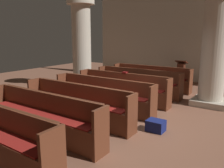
{
  "coord_description": "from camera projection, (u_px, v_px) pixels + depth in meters",
  "views": [
    {
      "loc": [
        2.99,
        -4.82,
        2.13
      ],
      "look_at": [
        -0.67,
        0.57,
        0.75
      ],
      "focal_mm": 37.13,
      "sensor_mm": 36.0,
      "label": 1
    }
  ],
  "objects": [
    {
      "name": "lectern",
      "position": [
        181.0,
        75.0,
        9.98
      ],
      "size": [
        0.48,
        0.45,
        1.08
      ],
      "color": "#411E13",
      "rests_on": "ground"
    },
    {
      "name": "pillar_far_side",
      "position": [
        82.0,
        42.0,
        9.25
      ],
      "size": [
        1.08,
        1.08,
        3.59
      ],
      "color": "#B6AD9A",
      "rests_on": "ground"
    },
    {
      "name": "pew_row_0",
      "position": [
        150.0,
        77.0,
        9.29
      ],
      "size": [
        3.23,
        0.46,
        0.92
      ],
      "color": "brown",
      "rests_on": "ground"
    },
    {
      "name": "pew_row_2",
      "position": [
        122.0,
        86.0,
        7.53
      ],
      "size": [
        3.23,
        0.47,
        0.92
      ],
      "color": "brown",
      "rests_on": "ground"
    },
    {
      "name": "hymn_book",
      "position": [
        125.0,
        72.0,
        7.6
      ],
      "size": [
        0.15,
        0.21,
        0.04
      ],
      "primitive_type": "cube",
      "color": "maroon",
      "rests_on": "pew_row_2"
    },
    {
      "name": "back_wall",
      "position": [
        193.0,
        32.0,
        10.44
      ],
      "size": [
        10.0,
        0.16,
        4.5
      ],
      "primitive_type": "cube",
      "color": "beige",
      "rests_on": "ground"
    },
    {
      "name": "pillar_aisle_side",
      "position": [
        215.0,
        44.0,
        6.85
      ],
      "size": [
        1.08,
        1.08,
        3.59
      ],
      "color": "#B6AD9A",
      "rests_on": "ground"
    },
    {
      "name": "pew_row_3",
      "position": [
        102.0,
        93.0,
        6.66
      ],
      "size": [
        3.23,
        0.46,
        0.92
      ],
      "color": "brown",
      "rests_on": "ground"
    },
    {
      "name": "pew_row_1",
      "position": [
        138.0,
        81.0,
        8.41
      ],
      "size": [
        3.23,
        0.46,
        0.92
      ],
      "color": "brown",
      "rests_on": "ground"
    },
    {
      "name": "pew_row_5",
      "position": [
        41.0,
        114.0,
        4.9
      ],
      "size": [
        3.23,
        0.47,
        0.92
      ],
      "color": "brown",
      "rests_on": "ground"
    },
    {
      "name": "ground_plane",
      "position": [
        121.0,
        119.0,
        5.98
      ],
      "size": [
        19.2,
        19.2,
        0.0
      ],
      "primitive_type": "plane",
      "color": "brown"
    },
    {
      "name": "kneeler_box_navy",
      "position": [
        156.0,
        126.0,
        5.23
      ],
      "size": [
        0.39,
        0.32,
        0.25
      ],
      "primitive_type": "cube",
      "color": "navy",
      "rests_on": "ground"
    },
    {
      "name": "pew_row_4",
      "position": [
        76.0,
        102.0,
        5.78
      ],
      "size": [
        3.23,
        0.46,
        0.92
      ],
      "color": "brown",
      "rests_on": "ground"
    }
  ]
}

